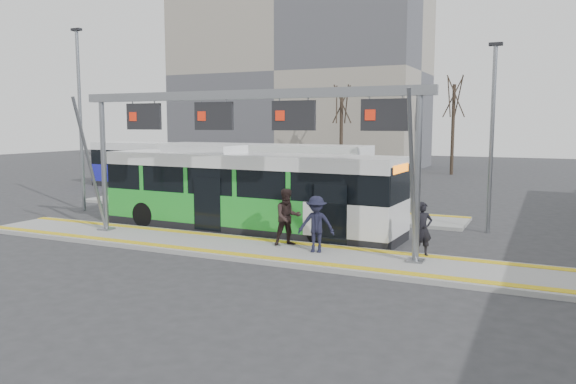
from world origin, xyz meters
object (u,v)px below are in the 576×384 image
object	(u,v)px
passenger_a	(423,229)
passenger_c	(316,224)
passenger_b	(288,217)
gantry	(243,122)
hero_bus	(247,192)

from	to	relation	value
passenger_a	passenger_c	world-z (taller)	passenger_c
passenger_a	passenger_b	world-z (taller)	passenger_b
passenger_a	passenger_b	size ratio (longest dim) A/B	0.88
gantry	passenger_c	xyz separation A→B (m)	(2.69, -0.04, -3.25)
passenger_a	hero_bus	bearing A→B (deg)	130.08
passenger_b	passenger_c	world-z (taller)	passenger_b
gantry	hero_bus	xyz separation A→B (m)	(-1.45, 2.82, -2.75)
hero_bus	passenger_a	size ratio (longest dim) A/B	7.30
hero_bus	passenger_b	world-z (taller)	hero_bus
gantry	passenger_a	distance (m)	6.80
hero_bus	passenger_c	distance (m)	5.05
passenger_c	gantry	bearing A→B (deg)	166.63
passenger_b	passenger_c	size ratio (longest dim) A/B	1.07
gantry	passenger_c	distance (m)	4.21
hero_bus	passenger_a	world-z (taller)	hero_bus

